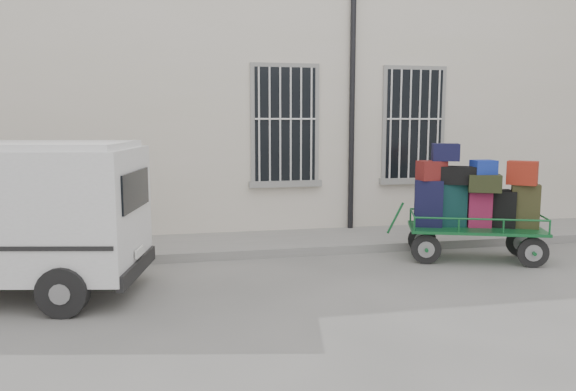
% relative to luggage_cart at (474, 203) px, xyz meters
% --- Properties ---
extents(ground, '(80.00, 80.00, 0.00)m').
position_rel_luggage_cart_xyz_m(ground, '(-2.31, -0.55, -0.97)').
color(ground, '#63635E').
rests_on(ground, ground).
extents(building, '(24.00, 5.15, 6.00)m').
position_rel_luggage_cart_xyz_m(building, '(-2.31, 4.95, 2.03)').
color(building, beige).
rests_on(building, ground).
extents(sidewalk, '(24.00, 1.70, 0.15)m').
position_rel_luggage_cart_xyz_m(sidewalk, '(-2.31, 1.65, -0.89)').
color(sidewalk, gray).
rests_on(sidewalk, ground).
extents(luggage_cart, '(2.56, 1.66, 1.95)m').
position_rel_luggage_cart_xyz_m(luggage_cart, '(0.00, 0.00, 0.00)').
color(luggage_cart, black).
rests_on(luggage_cart, ground).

